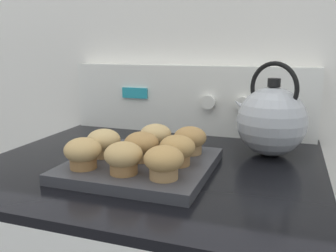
{
  "coord_description": "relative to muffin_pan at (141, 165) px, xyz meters",
  "views": [
    {
      "loc": [
        0.29,
        -0.39,
        1.19
      ],
      "look_at": [
        0.05,
        0.31,
        1.02
      ],
      "focal_mm": 38.0,
      "sensor_mm": 36.0,
      "label": 1
    }
  ],
  "objects": [
    {
      "name": "muffin_r1_c2",
      "position": [
        0.08,
        -0.0,
        0.04
      ],
      "size": [
        0.07,
        0.07,
        0.06
      ],
      "color": "olive",
      "rests_on": "muffin_pan"
    },
    {
      "name": "muffin_r0_c1",
      "position": [
        -0.0,
        -0.09,
        0.04
      ],
      "size": [
        0.07,
        0.07,
        0.06
      ],
      "color": "olive",
      "rests_on": "muffin_pan"
    },
    {
      "name": "muffin_pan",
      "position": [
        0.0,
        0.0,
        0.0
      ],
      "size": [
        0.3,
        0.3,
        0.02
      ],
      "color": "#38383D",
      "rests_on": "stove_range"
    },
    {
      "name": "muffin_r1_c1",
      "position": [
        0.0,
        0.0,
        0.04
      ],
      "size": [
        0.07,
        0.07,
        0.06
      ],
      "color": "#A37A4C",
      "rests_on": "muffin_pan"
    },
    {
      "name": "muffin_r1_c0",
      "position": [
        -0.09,
        -0.0,
        0.04
      ],
      "size": [
        0.07,
        0.07,
        0.06
      ],
      "color": "tan",
      "rests_on": "muffin_pan"
    },
    {
      "name": "muffin_r2_c1",
      "position": [
        0.0,
        0.09,
        0.04
      ],
      "size": [
        0.07,
        0.07,
        0.06
      ],
      "color": "tan",
      "rests_on": "muffin_pan"
    },
    {
      "name": "tea_kettle",
      "position": [
        0.26,
        0.21,
        0.08
      ],
      "size": [
        0.2,
        0.17,
        0.23
      ],
      "color": "#ADAFB5",
      "rests_on": "stove_range"
    },
    {
      "name": "wall_back",
      "position": [
        0.0,
        0.43,
        0.26
      ],
      "size": [
        8.0,
        0.05,
        2.4
      ],
      "color": "white",
      "rests_on": "ground_plane"
    },
    {
      "name": "muffin_r2_c2",
      "position": [
        0.09,
        0.08,
        0.04
      ],
      "size": [
        0.07,
        0.07,
        0.06
      ],
      "color": "#A37A4C",
      "rests_on": "muffin_pan"
    },
    {
      "name": "muffin_r0_c0",
      "position": [
        -0.09,
        -0.09,
        0.04
      ],
      "size": [
        0.07,
        0.07,
        0.06
      ],
      "color": "olive",
      "rests_on": "muffin_pan"
    },
    {
      "name": "control_panel",
      "position": [
        0.0,
        0.37,
        0.09
      ],
      "size": [
        0.75,
        0.07,
        0.21
      ],
      "color": "white",
      "rests_on": "stove_range"
    },
    {
      "name": "muffin_r0_c2",
      "position": [
        0.08,
        -0.09,
        0.04
      ],
      "size": [
        0.07,
        0.07,
        0.06
      ],
      "color": "#A37A4C",
      "rests_on": "muffin_pan"
    }
  ]
}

